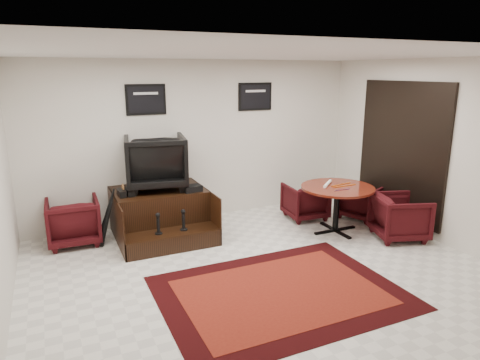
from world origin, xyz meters
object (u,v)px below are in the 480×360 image
at_px(shine_chair, 156,159).
at_px(armchair_side, 73,219).
at_px(shine_podium, 160,214).
at_px(table_chair_window, 360,200).
at_px(table_chair_back, 305,199).
at_px(meeting_table, 337,192).
at_px(table_chair_corner, 400,215).

xyz_separation_m(shine_chair, armchair_side, (-1.31, 0.04, -0.84)).
bearing_deg(shine_podium, table_chair_window, -10.92).
bearing_deg(table_chair_back, meeting_table, 102.31).
height_order(table_chair_back, table_chair_window, table_chair_back).
bearing_deg(shine_podium, armchair_side, 171.80).
height_order(armchair_side, meeting_table, armchair_side).
bearing_deg(table_chair_corner, meeting_table, 67.00).
bearing_deg(table_chair_corner, table_chair_back, 48.82).
relative_size(armchair_side, table_chair_window, 1.16).
height_order(shine_chair, table_chair_corner, shine_chair).
distance_m(shine_chair, table_chair_window, 3.73).
bearing_deg(shine_chair, table_chair_back, -179.58).
distance_m(table_chair_back, table_chair_window, 1.01).
bearing_deg(shine_chair, shine_podium, 100.01).
xyz_separation_m(armchair_side, table_chair_back, (3.90, -0.48, -0.04)).
bearing_deg(meeting_table, shine_podium, 158.25).
relative_size(meeting_table, table_chair_back, 1.68).
height_order(shine_podium, meeting_table, meeting_table).
bearing_deg(shine_podium, meeting_table, -21.75).
distance_m(shine_chair, meeting_table, 3.00).
distance_m(armchair_side, table_chair_back, 3.93).
bearing_deg(table_chair_window, table_chair_corner, 150.58).
xyz_separation_m(table_chair_back, table_chair_window, (0.93, -0.39, -0.02)).
xyz_separation_m(shine_podium, table_chair_back, (2.59, -0.29, 0.01)).
distance_m(shine_podium, table_chair_back, 2.60).
bearing_deg(table_chair_back, table_chair_window, 162.24).
bearing_deg(meeting_table, table_chair_window, 25.30).
bearing_deg(table_chair_window, shine_podium, 54.50).
height_order(meeting_table, table_chair_corner, table_chair_corner).
relative_size(armchair_side, table_chair_corner, 1.01).
xyz_separation_m(shine_chair, table_chair_corner, (3.43, -1.88, -0.84)).
xyz_separation_m(meeting_table, table_chair_back, (-0.10, 0.78, -0.33)).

